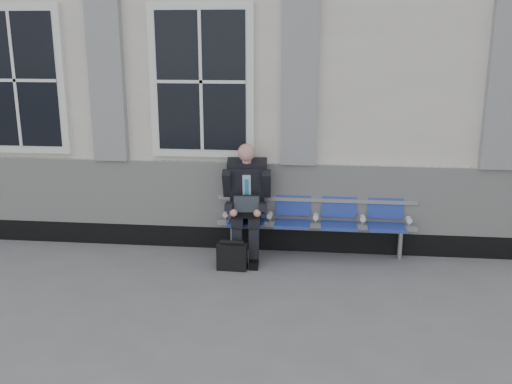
# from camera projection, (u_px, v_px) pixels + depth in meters

# --- Properties ---
(ground) EXTENTS (70.00, 70.00, 0.00)m
(ground) POSITION_uv_depth(u_px,v_px,m) (151.00, 290.00, 6.51)
(ground) COLOR slate
(ground) RESTS_ON ground
(station_building) EXTENTS (14.40, 4.40, 4.49)m
(station_building) POSITION_uv_depth(u_px,v_px,m) (205.00, 75.00, 9.28)
(station_building) COLOR silver
(station_building) RESTS_ON ground
(bench) EXTENTS (2.60, 0.47, 0.91)m
(bench) POSITION_uv_depth(u_px,v_px,m) (316.00, 215.00, 7.44)
(bench) COLOR #9EA0A3
(bench) RESTS_ON ground
(businessman) EXTENTS (0.63, 0.85, 1.50)m
(businessman) POSITION_uv_depth(u_px,v_px,m) (247.00, 197.00, 7.34)
(businessman) COLOR black
(businessman) RESTS_ON ground
(briefcase) EXTENTS (0.37, 0.17, 0.38)m
(briefcase) POSITION_uv_depth(u_px,v_px,m) (232.00, 256.00, 7.05)
(briefcase) COLOR black
(briefcase) RESTS_ON ground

